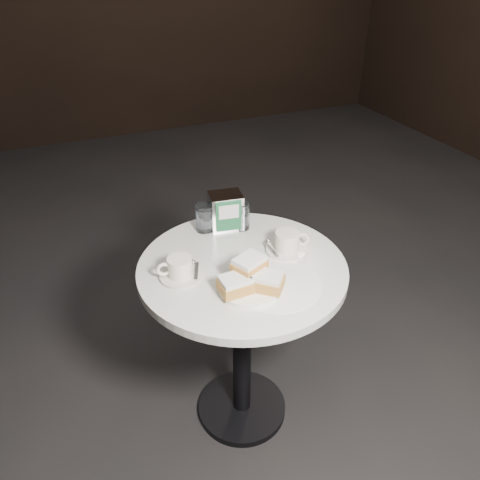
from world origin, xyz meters
name	(u,v)px	position (x,y,z in m)	size (l,w,h in m)	color
ground	(242,409)	(0.00, 0.00, 0.00)	(7.00, 7.00, 0.00)	black
cafe_table	(242,310)	(0.00, 0.00, 0.55)	(0.70, 0.70, 0.74)	black
sugar_spill	(276,284)	(0.06, -0.14, 0.75)	(0.29, 0.29, 0.00)	white
beignet_plate	(250,280)	(-0.03, -0.13, 0.78)	(0.24, 0.24, 0.10)	white
coffee_cup_left	(180,269)	(-0.21, 0.01, 0.78)	(0.15, 0.15, 0.07)	beige
coffee_cup_right	(287,243)	(0.17, 0.01, 0.78)	(0.18, 0.18, 0.08)	silver
water_glass_left	(204,218)	(-0.04, 0.26, 0.79)	(0.08, 0.08, 0.10)	white
water_glass_right	(241,216)	(0.09, 0.22, 0.80)	(0.07, 0.07, 0.10)	white
napkin_dispenser	(226,211)	(0.04, 0.25, 0.81)	(0.13, 0.11, 0.14)	silver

